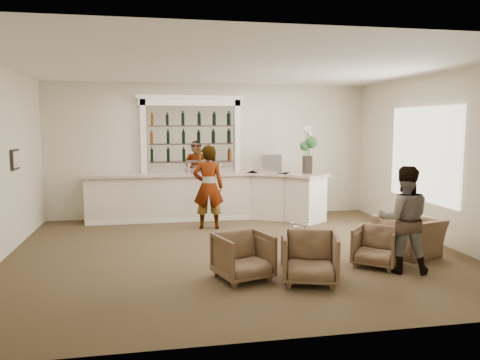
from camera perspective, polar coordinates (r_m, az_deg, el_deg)
name	(u,v)px	position (r m, az deg, el deg)	size (l,w,h in m)	color
ground	(236,252)	(8.57, -0.51, -8.78)	(8.00, 8.00, 0.00)	brown
room_shell	(238,122)	(8.98, -0.30, 7.05)	(8.04, 7.02, 3.32)	beige
bar_counter	(207,196)	(11.33, -4.00, -1.98)	(5.72, 1.80, 1.14)	white
back_bar_alcove	(191,135)	(11.57, -5.97, 5.44)	(2.64, 0.25, 3.00)	white
cocktail_table	(300,250)	(7.81, 7.27, -8.48)	(0.62, 0.62, 0.50)	#492E1F
sommelier	(208,187)	(10.31, -3.88, -0.86)	(0.68, 0.44, 1.85)	gray
guest	(404,219)	(7.73, 19.34, -4.54)	(0.81, 0.63, 1.67)	gray
armchair_left	(243,256)	(7.05, 0.39, -9.27)	(0.75, 0.77, 0.70)	brown
armchair_center	(310,258)	(6.99, 8.55, -9.35)	(0.78, 0.81, 0.74)	brown
armchair_right	(377,247)	(8.01, 16.33, -7.79)	(0.69, 0.71, 0.64)	brown
armchair_far	(409,235)	(8.93, 19.86, -6.36)	(1.01, 0.89, 0.66)	brown
espresso_machine	(270,163)	(11.55, 3.68, 2.09)	(0.49, 0.41, 0.43)	silver
flower_vase	(308,147)	(11.19, 8.24, 3.99)	(0.29, 0.29, 1.11)	black
wine_glass_bar_left	(220,168)	(11.29, -2.39, 1.44)	(0.07, 0.07, 0.21)	white
wine_glass_bar_right	(189,169)	(11.18, -6.27, 1.35)	(0.07, 0.07, 0.21)	white
wine_glass_tbl_a	(292,229)	(7.72, 6.39, -5.94)	(0.07, 0.07, 0.21)	white
wine_glass_tbl_b	(304,228)	(7.83, 7.83, -5.77)	(0.07, 0.07, 0.21)	white
wine_glass_tbl_c	(305,231)	(7.62, 7.90, -6.13)	(0.07, 0.07, 0.21)	white
napkin_holder	(296,230)	(7.86, 6.85, -6.05)	(0.08, 0.08, 0.12)	white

